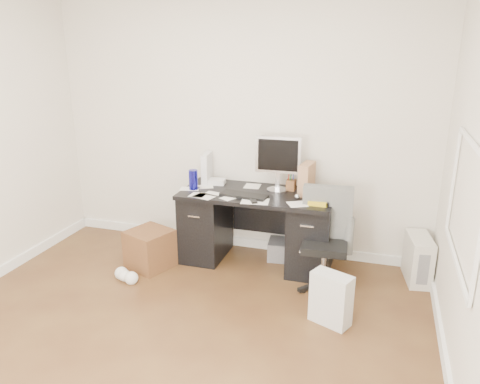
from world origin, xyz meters
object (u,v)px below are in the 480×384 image
object	(u,v)px
desk	(257,226)
keyboard	(244,195)
lcd_monitor	(278,164)
pc_tower	(418,259)
wicker_basket	(150,249)
office_chair	(325,240)

from	to	relation	value
desk	keyboard	size ratio (longest dim) A/B	3.29
lcd_monitor	keyboard	distance (m)	0.46
desk	pc_tower	distance (m)	1.56
desk	lcd_monitor	distance (m)	0.66
lcd_monitor	keyboard	xyz separation A→B (m)	(-0.27, -0.27, -0.27)
keyboard	pc_tower	world-z (taller)	keyboard
lcd_monitor	wicker_basket	world-z (taller)	lcd_monitor
office_chair	pc_tower	distance (m)	0.94
office_chair	wicker_basket	size ratio (longest dim) A/B	2.39
lcd_monitor	wicker_basket	distance (m)	1.53
keyboard	wicker_basket	size ratio (longest dim) A/B	1.18
keyboard	office_chair	distance (m)	0.87
office_chair	pc_tower	bearing A→B (deg)	20.08
keyboard	wicker_basket	bearing A→B (deg)	-156.51
keyboard	pc_tower	bearing A→B (deg)	15.91
lcd_monitor	office_chair	size ratio (longest dim) A/B	0.61
keyboard	office_chair	bearing A→B (deg)	-1.88
desk	lcd_monitor	size ratio (longest dim) A/B	2.68
lcd_monitor	keyboard	bearing A→B (deg)	-137.50
office_chair	lcd_monitor	bearing A→B (deg)	139.11
office_chair	pc_tower	size ratio (longest dim) A/B	2.08
pc_tower	lcd_monitor	bearing A→B (deg)	169.64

